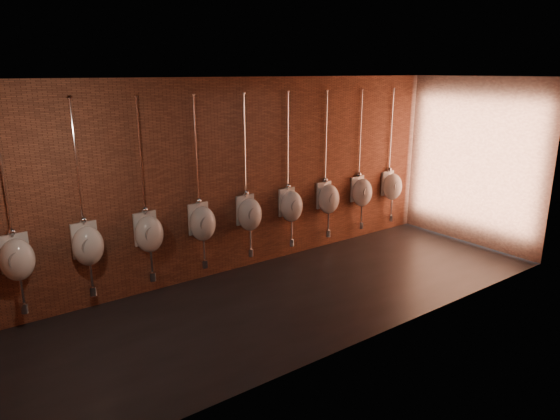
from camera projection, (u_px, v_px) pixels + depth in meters
The scene contains 11 objects.
ground at pixel (299, 296), 7.56m from camera, with size 8.50×8.50×0.00m, color black.
room_shell at pixel (301, 165), 7.02m from camera, with size 8.54×3.04×3.22m.
urinal_0 at pixel (17, 259), 6.34m from camera, with size 0.46×0.41×2.72m.
urinal_1 at pixel (88, 245), 6.84m from camera, with size 0.46×0.41×2.72m.
urinal_2 at pixel (149, 233), 7.33m from camera, with size 0.46×0.41×2.72m.
urinal_3 at pixel (202, 223), 7.83m from camera, with size 0.46×0.41×2.72m.
urinal_4 at pixel (249, 214), 8.33m from camera, with size 0.46×0.41×2.72m.
urinal_5 at pixel (291, 206), 8.83m from camera, with size 0.46×0.41×2.72m.
urinal_6 at pixel (328, 198), 9.33m from camera, with size 0.46×0.41×2.72m.
urinal_7 at pixel (362, 192), 9.83m from camera, with size 0.46×0.41×2.72m.
urinal_8 at pixel (392, 186), 10.33m from camera, with size 0.46×0.41×2.72m.
Camera 1 is at (-4.33, -5.42, 3.29)m, focal length 32.00 mm.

